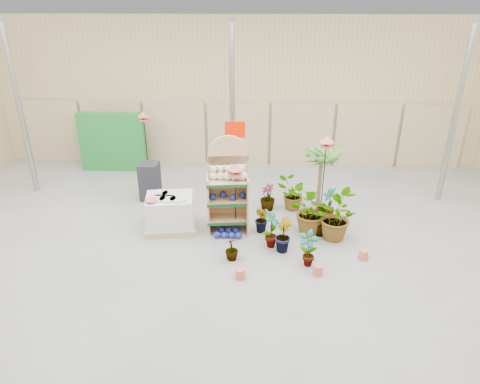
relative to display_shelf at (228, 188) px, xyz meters
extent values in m
cube|color=slate|center=(-0.02, -1.69, -1.06)|extent=(15.00, 12.00, 0.10)
cube|color=white|center=(-0.02, -1.69, 3.54)|extent=(15.00, 12.00, 0.10)
cube|color=tan|center=(-0.02, 4.36, 1.24)|extent=(15.00, 0.10, 4.50)
cylinder|color=gray|center=(-5.52, 1.81, 1.24)|extent=(0.14, 0.14, 4.50)
cylinder|color=gray|center=(5.48, 1.81, 1.24)|extent=(0.14, 0.14, 4.50)
cylinder|color=gray|center=(-0.02, 1.81, 1.24)|extent=(0.14, 0.14, 4.50)
cube|color=tan|center=(-6.02, 4.23, -0.01)|extent=(1.90, 0.06, 2.00)
cube|color=tan|center=(-4.02, 4.23, -0.01)|extent=(1.90, 0.06, 2.00)
cube|color=tan|center=(-2.02, 4.23, -0.01)|extent=(1.90, 0.06, 2.00)
cube|color=tan|center=(-0.02, 4.23, -0.01)|extent=(1.90, 0.06, 2.00)
cube|color=tan|center=(1.98, 4.23, -0.01)|extent=(1.90, 0.06, 2.00)
cube|color=tan|center=(3.98, 4.23, -0.01)|extent=(1.90, 0.06, 2.00)
cube|color=tan|center=(5.98, 4.23, -0.01)|extent=(1.90, 0.06, 2.00)
cube|color=tan|center=(0.00, 0.10, -0.14)|extent=(0.93, 0.19, 1.75)
cylinder|color=tan|center=(0.00, 0.10, 0.74)|extent=(0.93, 0.19, 0.92)
cube|color=tan|center=(0.00, -0.17, -0.70)|extent=(0.94, 0.62, 0.04)
cube|color=#0F3819|center=(0.00, -0.42, -0.70)|extent=(0.88, 0.14, 0.06)
cube|color=tan|center=(0.00, -0.17, -0.24)|extent=(0.94, 0.62, 0.04)
cube|color=#0F3819|center=(0.00, -0.42, -0.24)|extent=(0.88, 0.14, 0.06)
cube|color=tan|center=(0.00, -0.17, 0.22)|extent=(0.94, 0.62, 0.04)
cube|color=#0F3819|center=(0.00, -0.42, 0.22)|extent=(0.88, 0.14, 0.06)
cube|color=tan|center=(-0.44, -0.17, -0.34)|extent=(0.10, 0.51, 1.34)
cube|color=tan|center=(0.44, -0.17, -0.34)|extent=(0.10, 0.51, 1.34)
sphere|color=silver|center=(-0.31, -0.10, 0.34)|extent=(0.18, 0.18, 0.18)
sphere|color=silver|center=(-0.31, -0.10, 0.49)|extent=(0.14, 0.14, 0.14)
sphere|color=silver|center=(-0.15, -0.10, 0.34)|extent=(0.20, 0.20, 0.20)
sphere|color=silver|center=(-0.15, -0.10, 0.50)|extent=(0.14, 0.14, 0.14)
sphere|color=silver|center=(0.00, -0.10, 0.35)|extent=(0.21, 0.21, 0.21)
sphere|color=silver|center=(0.00, -0.10, 0.51)|extent=(0.14, 0.14, 0.14)
sphere|color=silver|center=(0.15, -0.10, 0.35)|extent=(0.22, 0.22, 0.22)
sphere|color=silver|center=(0.15, -0.10, 0.52)|extent=(0.14, 0.14, 0.14)
sphere|color=silver|center=(0.31, -0.10, 0.36)|extent=(0.23, 0.23, 0.23)
sphere|color=silver|center=(0.31, -0.10, 0.53)|extent=(0.14, 0.14, 0.14)
sphere|color=navy|center=(-0.33, -0.19, -0.14)|extent=(0.15, 0.15, 0.15)
sphere|color=navy|center=(-0.11, -0.06, -0.14)|extent=(0.15, 0.15, 0.15)
sphere|color=navy|center=(0.11, -0.19, -0.14)|extent=(0.15, 0.15, 0.15)
sphere|color=navy|center=(0.33, -0.06, -0.14)|extent=(0.15, 0.15, 0.15)
sphere|color=navy|center=(-0.22, -0.51, -0.93)|extent=(0.15, 0.15, 0.15)
sphere|color=navy|center=(-0.14, -0.27, -0.93)|extent=(0.15, 0.15, 0.15)
sphere|color=navy|center=(-0.06, -0.51, -0.93)|extent=(0.15, 0.15, 0.15)
sphere|color=navy|center=(0.02, -0.27, -0.93)|extent=(0.15, 0.15, 0.15)
sphere|color=navy|center=(0.10, -0.51, -0.93)|extent=(0.15, 0.15, 0.15)
sphere|color=navy|center=(0.18, -0.27, -0.93)|extent=(0.15, 0.15, 0.15)
sphere|color=navy|center=(0.26, -0.51, -0.93)|extent=(0.15, 0.15, 0.15)
cube|color=tan|center=(-1.34, -0.13, -0.94)|extent=(1.27, 1.11, 0.14)
cube|color=silver|center=(-1.34, -0.13, -0.53)|extent=(1.16, 1.00, 0.67)
cylinder|color=beige|center=(-1.58, -0.27, -0.18)|extent=(0.38, 0.38, 0.04)
cylinder|color=beige|center=(-1.34, -0.27, -0.18)|extent=(0.38, 0.38, 0.04)
cylinder|color=beige|center=(-1.10, -0.27, -0.18)|extent=(0.38, 0.38, 0.04)
cylinder|color=beige|center=(-1.58, 0.01, -0.18)|extent=(0.38, 0.38, 0.04)
cylinder|color=beige|center=(-1.34, 0.01, -0.18)|extent=(0.38, 0.38, 0.04)
cube|color=black|center=(-2.20, 1.46, -0.76)|extent=(0.50, 0.50, 0.50)
cube|color=black|center=(-2.20, 1.46, -0.26)|extent=(0.50, 0.50, 0.50)
cube|color=#1B7228|center=(-3.82, 3.51, -0.11)|extent=(2.00, 0.30, 1.80)
cylinder|color=gray|center=(0.08, 1.31, 0.09)|extent=(0.05, 0.05, 2.20)
cube|color=red|center=(0.08, 1.27, 0.99)|extent=(0.50, 0.03, 0.40)
cylinder|color=black|center=(0.18, -0.18, -0.30)|extent=(0.02, 0.02, 1.42)
cylinder|color=#CC5A4C|center=(0.18, -0.18, 0.41)|extent=(0.30, 0.30, 0.02)
cone|color=#CC5A4C|center=(0.18, -0.18, 0.58)|extent=(0.34, 0.34, 0.14)
cylinder|color=black|center=(2.17, 0.36, -0.05)|extent=(0.02, 0.02, 1.91)
cylinder|color=#CC5A4C|center=(2.17, 0.36, 0.90)|extent=(0.30, 0.30, 0.02)
cone|color=#CC5A4C|center=(2.17, 0.36, 1.07)|extent=(0.34, 0.34, 0.14)
cylinder|color=black|center=(-2.60, 2.83, -0.12)|extent=(0.02, 0.02, 1.78)
cylinder|color=#CC5A4C|center=(-2.60, 2.83, 0.78)|extent=(0.30, 0.30, 0.02)
cone|color=#CC5A4C|center=(-2.60, 2.83, 0.95)|extent=(0.34, 0.34, 0.14)
cylinder|color=brown|center=(2.16, 0.85, -0.31)|extent=(0.10, 0.10, 1.40)
imported|color=#427A2B|center=(0.98, -0.82, -0.56)|extent=(0.44, 0.54, 0.89)
imported|color=#427A2B|center=(1.22, -0.95, -0.63)|extent=(0.35, 0.42, 0.75)
imported|color=#427A2B|center=(1.85, -0.20, -0.46)|extent=(1.30, 1.31, 1.10)
imported|color=#427A2B|center=(2.08, -0.20, -0.63)|extent=(0.55, 0.55, 0.75)
imported|color=#427A2B|center=(2.41, 0.65, -0.62)|extent=(0.36, 0.46, 0.78)
imported|color=#427A2B|center=(0.78, -0.21, -0.68)|extent=(0.45, 0.47, 0.66)
imported|color=#427A2B|center=(1.52, 1.02, -0.59)|extent=(0.79, 0.70, 0.83)
imported|color=#427A2B|center=(0.17, -1.35, -0.76)|extent=(0.36, 0.36, 0.49)
imported|color=#427A2B|center=(1.70, -1.49, -0.62)|extent=(0.47, 0.38, 0.77)
imported|color=#427A2B|center=(2.36, -0.34, -0.47)|extent=(0.91, 1.03, 1.08)
imported|color=#427A2B|center=(0.91, 0.96, -0.66)|extent=(0.52, 0.52, 0.70)
camera|label=1|loc=(0.73, -8.79, 3.92)|focal=32.00mm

